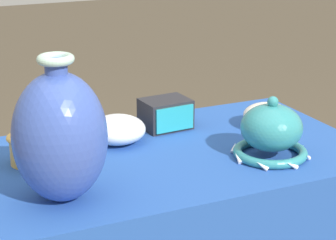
{
  "coord_description": "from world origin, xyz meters",
  "views": [
    {
      "loc": [
        -0.57,
        -1.35,
        1.28
      ],
      "look_at": [
        0.01,
        -0.1,
        0.81
      ],
      "focal_mm": 70.0,
      "sensor_mm": 36.0,
      "label": 1
    }
  ],
  "objects_px": {
    "cup_wide_ochre": "(28,148)",
    "vase_dome_bell": "(271,133)",
    "bowl_shallow_porcelain": "(118,129)",
    "vase_tall_bulbous": "(60,136)",
    "mosaic_tile_box": "(166,114)",
    "bowl_shallow_ivory": "(268,116)"
  },
  "relations": [
    {
      "from": "mosaic_tile_box",
      "to": "bowl_shallow_porcelain",
      "type": "height_order",
      "value": "mosaic_tile_box"
    },
    {
      "from": "cup_wide_ochre",
      "to": "bowl_shallow_ivory",
      "type": "distance_m",
      "value": 0.64
    },
    {
      "from": "vase_dome_bell",
      "to": "bowl_shallow_ivory",
      "type": "xyz_separation_m",
      "value": [
        0.11,
        0.18,
        -0.03
      ]
    },
    {
      "from": "vase_tall_bulbous",
      "to": "cup_wide_ochre",
      "type": "distance_m",
      "value": 0.24
    },
    {
      "from": "cup_wide_ochre",
      "to": "bowl_shallow_ivory",
      "type": "xyz_separation_m",
      "value": [
        0.64,
        -0.02,
        -0.01
      ]
    },
    {
      "from": "vase_dome_bell",
      "to": "cup_wide_ochre",
      "type": "bearing_deg",
      "value": 159.48
    },
    {
      "from": "vase_tall_bulbous",
      "to": "cup_wide_ochre",
      "type": "relative_size",
      "value": 3.11
    },
    {
      "from": "vase_tall_bulbous",
      "to": "mosaic_tile_box",
      "type": "xyz_separation_m",
      "value": [
        0.38,
        0.31,
        -0.1
      ]
    },
    {
      "from": "bowl_shallow_ivory",
      "to": "bowl_shallow_porcelain",
      "type": "bearing_deg",
      "value": 171.29
    },
    {
      "from": "cup_wide_ochre",
      "to": "vase_dome_bell",
      "type": "bearing_deg",
      "value": -20.52
    },
    {
      "from": "bowl_shallow_porcelain",
      "to": "bowl_shallow_ivory",
      "type": "height_order",
      "value": "bowl_shallow_porcelain"
    },
    {
      "from": "bowl_shallow_ivory",
      "to": "vase_tall_bulbous",
      "type": "bearing_deg",
      "value": -162.5
    },
    {
      "from": "mosaic_tile_box",
      "to": "cup_wide_ochre",
      "type": "bearing_deg",
      "value": -170.87
    },
    {
      "from": "vase_dome_bell",
      "to": "bowl_shallow_porcelain",
      "type": "distance_m",
      "value": 0.39
    },
    {
      "from": "vase_dome_bell",
      "to": "mosaic_tile_box",
      "type": "xyz_separation_m",
      "value": [
        -0.14,
        0.29,
        -0.02
      ]
    },
    {
      "from": "bowl_shallow_porcelain",
      "to": "cup_wide_ochre",
      "type": "bearing_deg",
      "value": -169.75
    },
    {
      "from": "vase_dome_bell",
      "to": "cup_wide_ochre",
      "type": "relative_size",
      "value": 1.95
    },
    {
      "from": "bowl_shallow_porcelain",
      "to": "bowl_shallow_ivory",
      "type": "xyz_separation_m",
      "value": [
        0.41,
        -0.06,
        -0.0
      ]
    },
    {
      "from": "mosaic_tile_box",
      "to": "vase_dome_bell",
      "type": "bearing_deg",
      "value": -68.63
    },
    {
      "from": "bowl_shallow_porcelain",
      "to": "cup_wide_ochre",
      "type": "relative_size",
      "value": 1.45
    },
    {
      "from": "cup_wide_ochre",
      "to": "bowl_shallow_porcelain",
      "type": "bearing_deg",
      "value": 10.25
    },
    {
      "from": "vase_tall_bulbous",
      "to": "mosaic_tile_box",
      "type": "height_order",
      "value": "vase_tall_bulbous"
    }
  ]
}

